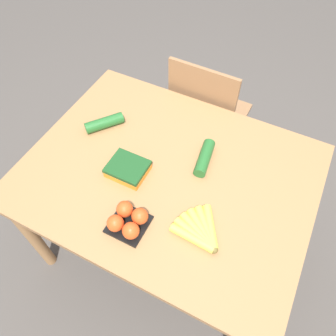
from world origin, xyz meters
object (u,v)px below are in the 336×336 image
tomato_pack (128,220)px  cucumber_near (104,123)px  banana_bunch (201,232)px  carrot_bag (128,168)px  chair (206,117)px  cucumber_far (205,158)px

tomato_pack → cucumber_near: tomato_pack is taller
banana_bunch → carrot_bag: carrot_bag is taller
chair → carrot_bag: chair is taller
chair → cucumber_far: (0.18, -0.52, 0.29)m
banana_bunch → carrot_bag: 0.42m
chair → tomato_pack: 0.99m
banana_bunch → cucumber_near: cucumber_near is taller
cucumber_near → chair: bearing=58.6°
chair → cucumber_far: 0.62m
cucumber_near → cucumber_far: (0.51, 0.02, 0.00)m
carrot_bag → cucumber_near: bearing=142.7°
tomato_pack → cucumber_far: bearing=71.6°
banana_bunch → cucumber_far: size_ratio=1.03×
cucumber_far → chair: bearing=109.3°
carrot_bag → banana_bunch: bearing=-17.4°
banana_bunch → cucumber_near: size_ratio=1.11×
banana_bunch → cucumber_near: 0.71m
carrot_bag → cucumber_near: size_ratio=0.92×
chair → tomato_pack: (0.04, -0.94, 0.30)m
tomato_pack → cucumber_near: 0.55m
chair → cucumber_near: size_ratio=5.07×
chair → carrot_bag: bearing=84.1°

